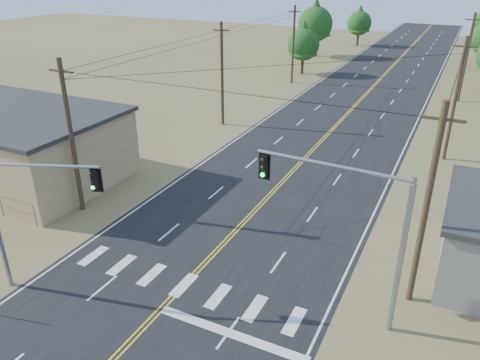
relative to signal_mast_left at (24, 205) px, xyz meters
The scene contains 12 objects.
road 26.48m from the signal_mast_left, 75.54° to the left, with size 15.00×200.00×0.02m, color black.
utility_pole_left_near 8.28m from the signal_mast_left, 118.87° to the left, with size 1.80×0.30×10.00m.
utility_pole_left_mid 27.53m from the signal_mast_left, 98.34° to the left, with size 1.80×0.30×10.00m.
utility_pole_left_far 47.41m from the signal_mast_left, 94.83° to the left, with size 1.80×0.30×10.00m.
utility_pole_right_near 18.49m from the signal_mast_left, 23.06° to the left, with size 1.80×0.30×10.00m.
utility_pole_right_mid 32.12m from the signal_mast_left, 58.02° to the left, with size 1.80×0.30×10.00m.
utility_pole_right_far 50.21m from the signal_mast_left, 70.20° to the left, with size 1.80×0.30×10.00m.
signal_mast_left is the anchor object (origin of this frame).
signal_mast_right 15.27m from the signal_mast_left, 18.11° to the left, with size 6.85×0.59×7.57m.
tree_left_near 53.44m from the signal_mast_left, 94.95° to the left, with size 4.59×4.59×7.66m.
tree_left_mid 67.91m from the signal_mast_left, 96.33° to the left, with size 5.84×5.84×9.74m.
tree_left_far 82.33m from the signal_mast_left, 92.29° to the left, with size 4.59×4.59×7.65m.
Camera 1 is at (11.11, -8.14, 15.06)m, focal length 35.00 mm.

